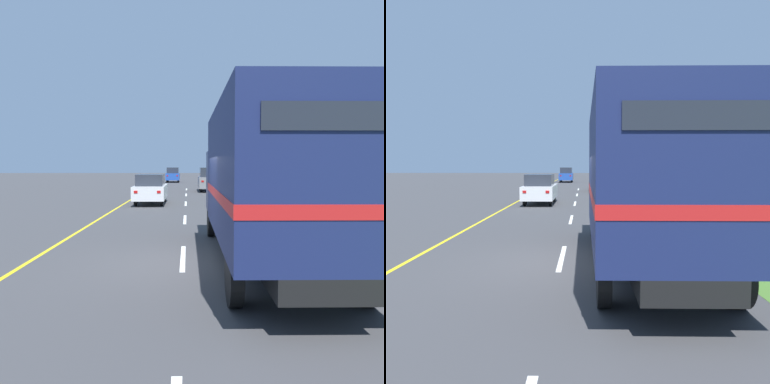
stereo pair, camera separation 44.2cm
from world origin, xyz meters
TOP-DOWN VIEW (x-y plane):
  - ground_plane at (0.00, 0.00)m, footprint 200.00×200.00m
  - grass_shoulder at (13.70, 19.11)m, footprint 20.00×65.69m
  - edge_line_yellow at (-3.70, 19.11)m, footprint 0.12×65.69m
  - centre_dash_near at (0.00, 0.52)m, footprint 0.12×2.60m
  - centre_dash_mid_a at (0.00, 7.12)m, footprint 0.12×2.60m
  - centre_dash_mid_b at (0.00, 13.72)m, footprint 0.12×2.60m
  - centre_dash_far at (0.00, 20.32)m, footprint 0.12×2.60m
  - centre_dash_farthest at (0.00, 26.92)m, footprint 0.12×2.60m
  - horse_trailer_truck at (1.98, -0.28)m, footprint 2.57×8.21m
  - lead_car_white at (-2.08, 13.57)m, footprint 1.80×4.12m
  - lead_car_grey_ahead at (1.99, 24.30)m, footprint 1.80×4.38m
  - lead_car_blue_ahead at (-1.88, 41.90)m, footprint 1.80×4.48m
  - highway_sign at (5.88, 8.80)m, footprint 2.11×0.09m
  - roadside_tree_near at (7.74, 14.37)m, footprint 3.24×3.24m
  - roadside_tree_mid at (8.76, 20.86)m, footprint 3.92×3.92m
  - roadside_tree_far at (9.49, 27.87)m, footprint 4.42×4.42m

SIDE VIEW (x-z plane):
  - ground_plane at x=0.00m, z-range 0.00..0.00m
  - edge_line_yellow at x=-3.70m, z-range 0.00..0.01m
  - centre_dash_near at x=0.00m, z-range 0.00..0.01m
  - centre_dash_mid_a at x=0.00m, z-range 0.00..0.01m
  - centre_dash_mid_b at x=0.00m, z-range 0.00..0.01m
  - centre_dash_far at x=0.00m, z-range 0.00..0.01m
  - centre_dash_farthest at x=0.00m, z-range 0.00..0.01m
  - grass_shoulder at x=13.70m, z-range 0.00..0.01m
  - lead_car_white at x=-2.08m, z-range 0.02..1.80m
  - lead_car_blue_ahead at x=-1.88m, z-range 0.00..1.99m
  - lead_car_grey_ahead at x=1.99m, z-range -0.01..2.09m
  - horse_trailer_truck at x=1.98m, z-range 0.21..3.75m
  - highway_sign at x=5.88m, z-range 0.50..3.57m
  - roadside_tree_near at x=7.74m, z-range 0.81..5.69m
  - roadside_tree_mid at x=8.76m, z-range 1.01..6.98m
  - roadside_tree_far at x=9.49m, z-range 1.01..7.46m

